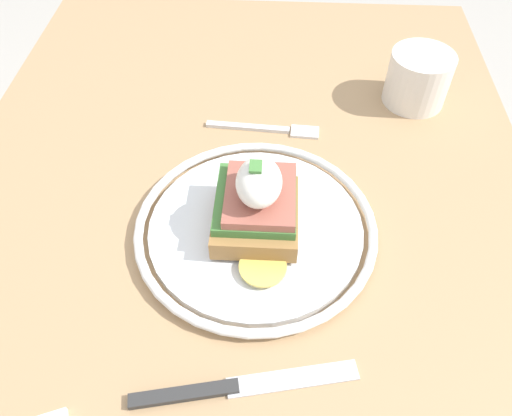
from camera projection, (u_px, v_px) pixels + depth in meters
name	position (u px, v px, depth m)	size (l,w,h in m)	color
dining_table	(240.00, 290.00, 0.64)	(1.02, 0.69, 0.73)	tan
plate	(256.00, 224.00, 0.54)	(0.26, 0.26, 0.02)	silver
sandwich	(257.00, 202.00, 0.51)	(0.13, 0.09, 0.09)	#9E703D
fork	(270.00, 129.00, 0.65)	(0.02, 0.15, 0.00)	silver
knife	(227.00, 388.00, 0.43)	(0.05, 0.20, 0.01)	#2D2D2D
cup	(418.00, 78.00, 0.66)	(0.08, 0.08, 0.07)	white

